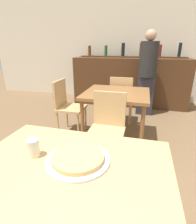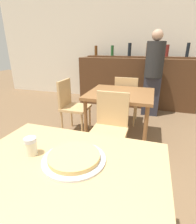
{
  "view_description": "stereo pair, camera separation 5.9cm",
  "coord_description": "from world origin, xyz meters",
  "px_view_note": "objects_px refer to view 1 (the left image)",
  "views": [
    {
      "loc": [
        0.33,
        -0.64,
        1.34
      ],
      "look_at": [
        0.02,
        0.55,
        0.87
      ],
      "focal_mm": 28.0,
      "sensor_mm": 36.0,
      "label": 1
    },
    {
      "loc": [
        0.39,
        -0.62,
        1.34
      ],
      "look_at": [
        0.02,
        0.55,
        0.87
      ],
      "focal_mm": 28.0,
      "sensor_mm": 36.0,
      "label": 2
    }
  ],
  "objects_px": {
    "chair_far_side_front": "(108,124)",
    "pizza_tray": "(78,158)",
    "cheese_shaker": "(33,148)",
    "chair_far_side_left": "(67,104)",
    "person_standing": "(147,71)",
    "chair_far_side_back": "(121,97)"
  },
  "relations": [
    {
      "from": "chair_far_side_left",
      "to": "pizza_tray",
      "type": "distance_m",
      "value": 1.91
    },
    {
      "from": "chair_far_side_front",
      "to": "person_standing",
      "type": "distance_m",
      "value": 1.87
    },
    {
      "from": "chair_far_side_left",
      "to": "cheese_shaker",
      "type": "bearing_deg",
      "value": -160.61
    },
    {
      "from": "chair_far_side_front",
      "to": "person_standing",
      "type": "height_order",
      "value": "person_standing"
    },
    {
      "from": "chair_far_side_left",
      "to": "cheese_shaker",
      "type": "distance_m",
      "value": 1.83
    },
    {
      "from": "chair_far_side_back",
      "to": "person_standing",
      "type": "bearing_deg",
      "value": -124.85
    },
    {
      "from": "chair_far_side_left",
      "to": "person_standing",
      "type": "relative_size",
      "value": 0.53
    },
    {
      "from": "chair_far_side_front",
      "to": "cheese_shaker",
      "type": "distance_m",
      "value": 1.17
    },
    {
      "from": "chair_far_side_left",
      "to": "cheese_shaker",
      "type": "relative_size",
      "value": 8.44
    },
    {
      "from": "chair_far_side_front",
      "to": "pizza_tray",
      "type": "distance_m",
      "value": 1.13
    },
    {
      "from": "cheese_shaker",
      "to": "person_standing",
      "type": "bearing_deg",
      "value": 78.38
    },
    {
      "from": "chair_far_side_front",
      "to": "person_standing",
      "type": "relative_size",
      "value": 0.53
    },
    {
      "from": "chair_far_side_back",
      "to": "cheese_shaker",
      "type": "height_order",
      "value": "cheese_shaker"
    },
    {
      "from": "chair_far_side_left",
      "to": "person_standing",
      "type": "xyz_separation_m",
      "value": [
        1.19,
        1.18,
        0.38
      ]
    },
    {
      "from": "pizza_tray",
      "to": "chair_far_side_front",
      "type": "bearing_deg",
      "value": 93.41
    },
    {
      "from": "pizza_tray",
      "to": "cheese_shaker",
      "type": "relative_size",
      "value": 3.3
    },
    {
      "from": "cheese_shaker",
      "to": "pizza_tray",
      "type": "bearing_deg",
      "value": 4.42
    },
    {
      "from": "cheese_shaker",
      "to": "chair_far_side_left",
      "type": "bearing_deg",
      "value": 109.39
    },
    {
      "from": "pizza_tray",
      "to": "person_standing",
      "type": "height_order",
      "value": "person_standing"
    },
    {
      "from": "chair_far_side_back",
      "to": "cheese_shaker",
      "type": "bearing_deg",
      "value": 85.43
    },
    {
      "from": "chair_far_side_back",
      "to": "chair_far_side_left",
      "type": "height_order",
      "value": "same"
    },
    {
      "from": "chair_far_side_front",
      "to": "chair_far_side_back",
      "type": "distance_m",
      "value": 1.19
    }
  ]
}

